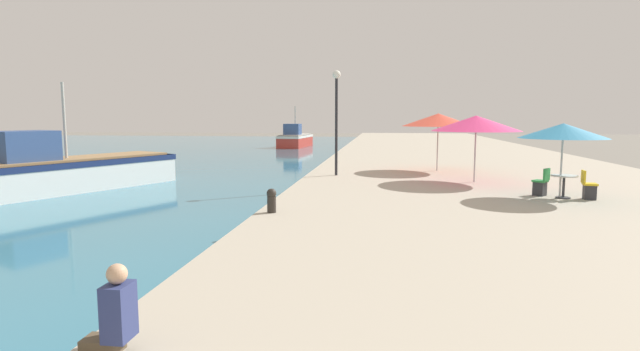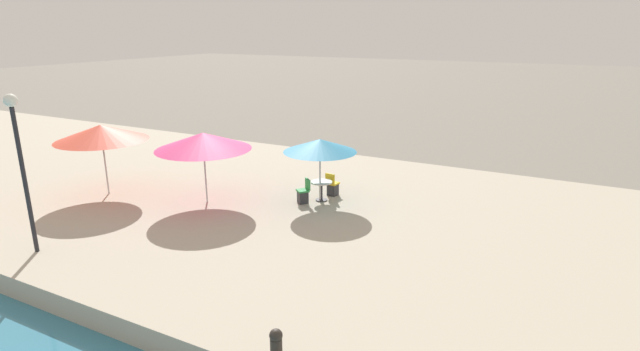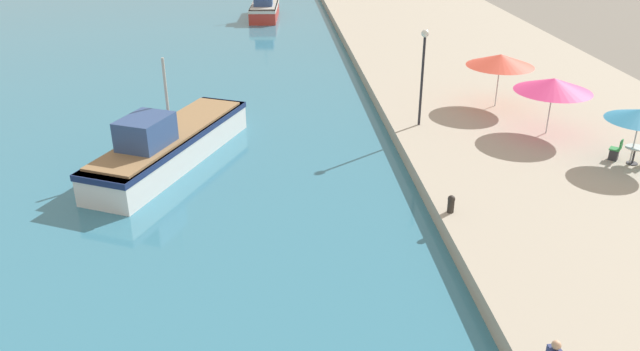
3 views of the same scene
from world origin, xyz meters
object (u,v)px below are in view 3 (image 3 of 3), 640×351
(cafe_umbrella_striped, at_px, (501,60))
(lamppost, at_px, (423,61))
(cafe_table, at_px, (635,152))
(cafe_chair_right, at_px, (615,152))
(fishing_boat_mid, at_px, (264,9))
(cafe_umbrella_white, at_px, (554,85))
(mooring_bollard, at_px, (451,203))
(fishing_boat_near, at_px, (169,144))

(cafe_umbrella_striped, xyz_separation_m, lamppost, (-4.60, -2.44, 0.67))
(cafe_umbrella_striped, relative_size, lamppost, 0.75)
(cafe_table, height_order, cafe_chair_right, cafe_chair_right)
(cafe_umbrella_striped, height_order, cafe_table, cafe_umbrella_striped)
(fishing_boat_mid, height_order, cafe_table, fishing_boat_mid)
(cafe_umbrella_white, height_order, cafe_chair_right, cafe_umbrella_white)
(cafe_chair_right, bearing_deg, cafe_umbrella_striped, 59.66)
(mooring_bollard, bearing_deg, cafe_umbrella_striped, 63.86)
(fishing_boat_mid, bearing_deg, lamppost, -72.34)
(fishing_boat_near, distance_m, cafe_table, 19.51)
(cafe_umbrella_white, xyz_separation_m, mooring_bollard, (-6.54, -7.20, -1.96))
(fishing_boat_mid, xyz_separation_m, cafe_umbrella_white, (12.92, -31.87, 2.09))
(fishing_boat_mid, distance_m, mooring_bollard, 39.58)
(cafe_umbrella_striped, bearing_deg, fishing_boat_mid, 113.13)
(cafe_umbrella_white, height_order, cafe_umbrella_striped, cafe_umbrella_striped)
(cafe_chair_right, xyz_separation_m, lamppost, (-7.19, 4.83, 2.77))
(cafe_umbrella_striped, distance_m, cafe_chair_right, 7.99)
(fishing_boat_mid, relative_size, lamppost, 1.50)
(cafe_chair_right, bearing_deg, cafe_table, -90.00)
(cafe_umbrella_white, bearing_deg, lamppost, 164.25)
(cafe_table, bearing_deg, lamppost, 145.64)
(fishing_boat_near, height_order, lamppost, lamppost)
(cafe_table, height_order, mooring_bollard, cafe_table)
(cafe_umbrella_striped, bearing_deg, fishing_boat_near, -164.05)
(cafe_umbrella_striped, distance_m, mooring_bollard, 12.67)
(fishing_boat_near, xyz_separation_m, cafe_umbrella_striped, (16.12, 4.61, 2.14))
(fishing_boat_near, height_order, fishing_boat_mid, fishing_boat_near)
(cafe_chair_right, bearing_deg, cafe_umbrella_white, 65.68)
(fishing_boat_mid, bearing_deg, cafe_table, -62.97)
(cafe_umbrella_white, height_order, cafe_table, cafe_umbrella_white)
(cafe_umbrella_white, xyz_separation_m, lamppost, (-5.64, 1.59, 0.78))
(cafe_umbrella_white, height_order, mooring_bollard, cafe_umbrella_white)
(fishing_boat_near, bearing_deg, cafe_umbrella_striped, 40.30)
(cafe_umbrella_white, relative_size, lamppost, 0.76)
(mooring_bollard, bearing_deg, cafe_chair_right, 26.05)
(cafe_umbrella_striped, relative_size, mooring_bollard, 5.22)
(cafe_umbrella_white, xyz_separation_m, cafe_umbrella_striped, (-1.03, 4.03, 0.11))
(cafe_chair_right, height_order, lamppost, lamppost)
(fishing_boat_near, distance_m, lamppost, 12.05)
(cafe_umbrella_white, bearing_deg, cafe_chair_right, -64.39)
(mooring_bollard, distance_m, lamppost, 9.25)
(lamppost, bearing_deg, fishing_boat_near, -169.34)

